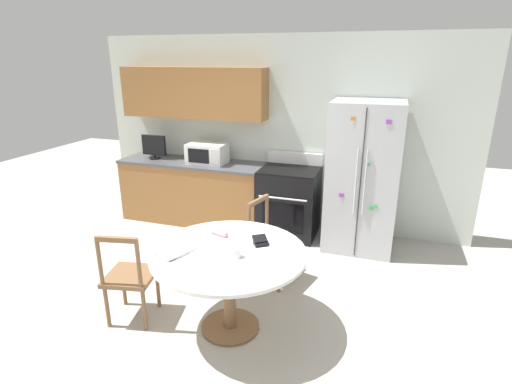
{
  "coord_description": "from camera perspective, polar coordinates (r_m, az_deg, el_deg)",
  "views": [
    {
      "loc": [
        1.46,
        -2.65,
        2.31
      ],
      "look_at": [
        0.19,
        1.15,
        0.95
      ],
      "focal_mm": 28.0,
      "sensor_mm": 36.0,
      "label": 1
    }
  ],
  "objects": [
    {
      "name": "wallet",
      "position": [
        3.48,
        0.61,
        -7.05
      ],
      "size": [
        0.17,
        0.17,
        0.07
      ],
      "color": "black",
      "rests_on": "dining_table"
    },
    {
      "name": "dining_table",
      "position": [
        3.45,
        -3.89,
        -10.34
      ],
      "size": [
        1.32,
        1.32,
        0.77
      ],
      "color": "white",
      "rests_on": "ground_plane"
    },
    {
      "name": "folded_napkin",
      "position": [
        3.67,
        -5.33,
        -5.79
      ],
      "size": [
        0.19,
        0.11,
        0.05
      ],
      "color": "pink",
      "rests_on": "dining_table"
    },
    {
      "name": "dining_chair_far",
      "position": [
        4.28,
        2.15,
        -7.25
      ],
      "size": [
        0.51,
        0.51,
        0.9
      ],
      "rotation": [
        0.0,
        0.0,
        4.46
      ],
      "color": "brown",
      "rests_on": "ground_plane"
    },
    {
      "name": "mail_stack",
      "position": [
        3.42,
        -11.35,
        -8.22
      ],
      "size": [
        0.35,
        0.37,
        0.02
      ],
      "color": "white",
      "rests_on": "dining_table"
    },
    {
      "name": "refrigerator",
      "position": [
        5.05,
        15.0,
        2.09
      ],
      "size": [
        0.83,
        0.78,
        1.83
      ],
      "color": "#B2B5BA",
      "rests_on": "ground_plane"
    },
    {
      "name": "oven_range",
      "position": [
        5.37,
        4.74,
        -1.35
      ],
      "size": [
        0.76,
        0.68,
        1.08
      ],
      "color": "black",
      "rests_on": "ground_plane"
    },
    {
      "name": "dining_chair_left",
      "position": [
        3.83,
        -17.61,
        -11.49
      ],
      "size": [
        0.5,
        0.5,
        0.9
      ],
      "rotation": [
        0.0,
        0.0,
        6.49
      ],
      "color": "brown",
      "rests_on": "ground_plane"
    },
    {
      "name": "ground_plane",
      "position": [
        3.8,
        -8.67,
        -18.88
      ],
      "size": [
        14.0,
        14.0,
        0.0
      ],
      "primitive_type": "plane",
      "color": "#B2ADA3"
    },
    {
      "name": "microwave",
      "position": [
        5.6,
        -6.98,
        5.49
      ],
      "size": [
        0.53,
        0.36,
        0.28
      ],
      "color": "white",
      "rests_on": "kitchen_counter"
    },
    {
      "name": "candle_glass",
      "position": [
        3.27,
        -2.89,
        -8.73
      ],
      "size": [
        0.09,
        0.09,
        0.08
      ],
      "color": "silver",
      "rests_on": "dining_table"
    },
    {
      "name": "back_wall",
      "position": [
        5.6,
        -0.05,
        9.83
      ],
      "size": [
        5.2,
        0.44,
        2.6
      ],
      "color": "silver",
      "rests_on": "ground_plane"
    },
    {
      "name": "kitchen_counter",
      "position": [
        5.89,
        -8.9,
        0.12
      ],
      "size": [
        2.11,
        0.64,
        0.9
      ],
      "color": "#936033",
      "rests_on": "ground_plane"
    },
    {
      "name": "countertop_tv",
      "position": [
        5.98,
        -14.36,
        6.35
      ],
      "size": [
        0.36,
        0.16,
        0.35
      ],
      "color": "black",
      "rests_on": "kitchen_counter"
    }
  ]
}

